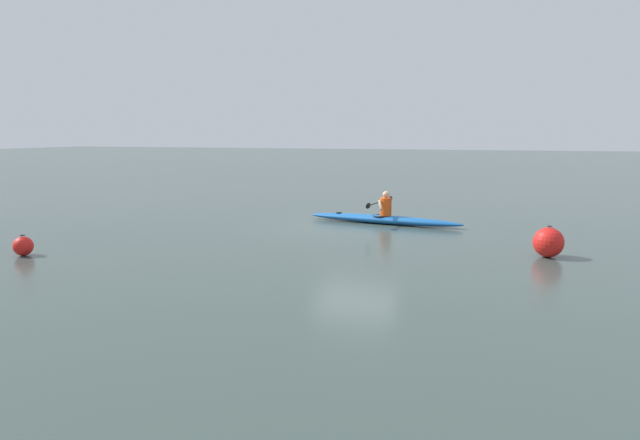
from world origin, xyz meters
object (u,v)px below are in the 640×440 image
Objects in this scene: kayaker at (385,205)px; mooring_buoy_channel_marker at (548,242)px; kayak at (383,219)px; mooring_buoy_red_near at (23,246)px.

kayaker is 3.25× the size of mooring_buoy_channel_marker.
kayak is at bearing -37.86° from mooring_buoy_channel_marker.
kayaker reaches higher than mooring_buoy_red_near.
kayak is 6.95× the size of mooring_buoy_channel_marker.
mooring_buoy_channel_marker is at bearing -162.69° from mooring_buoy_red_near.
mooring_buoy_channel_marker is (-4.58, 3.56, 0.21)m from kayak.
kayaker is (-0.07, 0.01, 0.46)m from kayak.
kayaker is 10.06m from mooring_buoy_red_near.
mooring_buoy_red_near reaches higher than kayak.
mooring_buoy_red_near is 12.12m from mooring_buoy_channel_marker.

